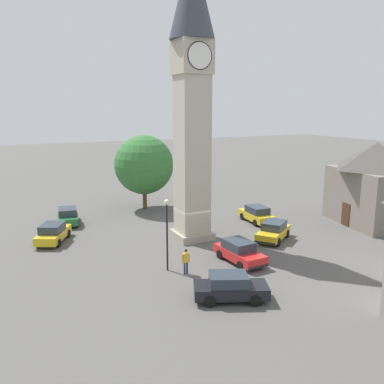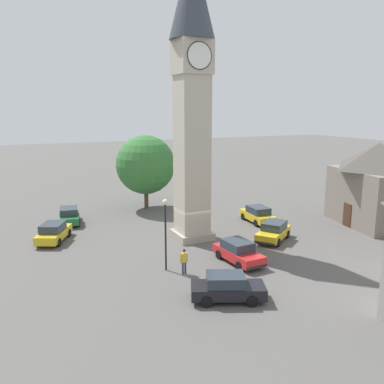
% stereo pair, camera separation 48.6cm
% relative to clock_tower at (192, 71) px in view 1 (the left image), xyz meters
% --- Properties ---
extents(ground_plane, '(200.00, 200.00, 0.00)m').
position_rel_clock_tower_xyz_m(ground_plane, '(-0.00, -0.00, -13.23)').
color(ground_plane, '#565451').
extents(clock_tower, '(3.47, 3.47, 22.55)m').
position_rel_clock_tower_xyz_m(clock_tower, '(0.00, 0.00, 0.00)').
color(clock_tower, '#A59C89').
rests_on(clock_tower, ground).
extents(car_blue_kerb, '(4.34, 3.77, 1.53)m').
position_rel_clock_tower_xyz_m(car_blue_kerb, '(5.74, -3.28, -12.46)').
color(car_blue_kerb, gold).
rests_on(car_blue_kerb, ground).
extents(car_silver_kerb, '(2.27, 4.33, 1.53)m').
position_rel_clock_tower_xyz_m(car_silver_kerb, '(-8.49, 8.74, -12.46)').
color(car_silver_kerb, '#236B38').
rests_on(car_silver_kerb, ground).
extents(car_red_corner, '(4.46, 3.19, 1.53)m').
position_rel_clock_tower_xyz_m(car_red_corner, '(-2.86, -10.85, -12.46)').
color(car_red_corner, black).
rests_on(car_red_corner, ground).
extents(car_white_side, '(2.03, 4.23, 1.53)m').
position_rel_clock_tower_xyz_m(car_white_side, '(7.55, 1.73, -12.46)').
color(car_white_side, gold).
rests_on(car_white_side, ground).
extents(car_black_far, '(2.03, 4.24, 1.53)m').
position_rel_clock_tower_xyz_m(car_black_far, '(0.67, -6.19, -12.46)').
color(car_black_far, red).
rests_on(car_black_far, ground).
extents(car_green_alley, '(3.33, 4.45, 1.53)m').
position_rel_clock_tower_xyz_m(car_green_alley, '(-10.41, 3.93, -12.46)').
color(car_green_alley, gold).
rests_on(car_green_alley, ground).
extents(pedestrian, '(0.56, 0.24, 1.69)m').
position_rel_clock_tower_xyz_m(pedestrian, '(-3.56, -6.49, -12.22)').
color(pedestrian, '#2D3351').
rests_on(pedestrian, ground).
extents(tree, '(6.17, 6.17, 7.79)m').
position_rel_clock_tower_xyz_m(tree, '(-0.14, 11.26, -8.53)').
color(tree, brown).
rests_on(tree, ground).
extents(building_shop_left, '(7.10, 8.85, 7.51)m').
position_rel_clock_tower_xyz_m(building_shop_left, '(16.85, -3.26, -9.39)').
color(building_shop_left, slate).
rests_on(building_shop_left, ground).
extents(lamp_post, '(0.36, 0.36, 4.81)m').
position_rel_clock_tower_xyz_m(lamp_post, '(-4.38, -5.38, -9.99)').
color(lamp_post, black).
rests_on(lamp_post, ground).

